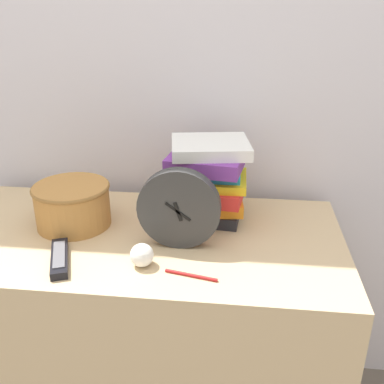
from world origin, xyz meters
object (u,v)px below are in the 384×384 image
(book_stack, at_px, (205,180))
(tv_remote, at_px, (59,258))
(desk_clock, at_px, (179,209))
(crumpled_paper_ball, at_px, (142,255))
(pen, at_px, (191,275))
(basket, at_px, (72,203))

(book_stack, relative_size, tv_remote, 1.51)
(desk_clock, distance_m, book_stack, 0.18)
(book_stack, xyz_separation_m, tv_remote, (-0.33, -0.28, -0.11))
(tv_remote, bearing_deg, crumpled_paper_ball, 2.00)
(book_stack, relative_size, pen, 2.02)
(book_stack, distance_m, crumpled_paper_ball, 0.31)
(basket, relative_size, pen, 1.70)
(tv_remote, xyz_separation_m, pen, (0.33, -0.03, -0.01))
(basket, height_order, pen, basket)
(crumpled_paper_ball, distance_m, pen, 0.13)
(basket, height_order, crumpled_paper_ball, basket)
(desk_clock, bearing_deg, pen, -71.25)
(desk_clock, relative_size, pen, 1.68)
(book_stack, bearing_deg, crumpled_paper_ball, -115.20)
(tv_remote, relative_size, pen, 1.34)
(book_stack, xyz_separation_m, basket, (-0.37, -0.08, -0.05))
(crumpled_paper_ball, bearing_deg, tv_remote, -178.00)
(basket, relative_size, tv_remote, 1.27)
(desk_clock, xyz_separation_m, book_stack, (0.05, 0.17, 0.01))
(tv_remote, height_order, crumpled_paper_ball, crumpled_paper_ball)
(basket, xyz_separation_m, pen, (0.36, -0.22, -0.06))
(book_stack, relative_size, basket, 1.19)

